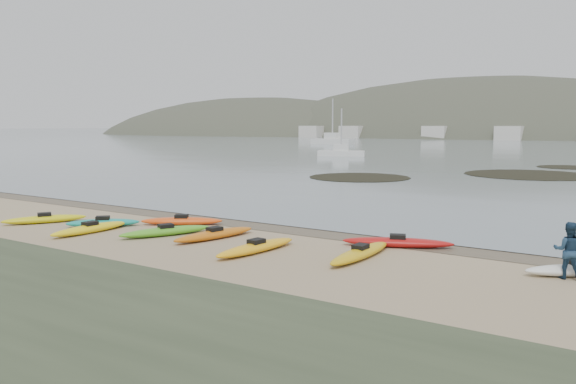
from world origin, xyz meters
The scene contains 6 objects.
ground centered at (0.00, 0.00, 0.00)m, with size 600.00×600.00×0.00m, color tan.
wet_sand centered at (0.00, -0.30, 0.00)m, with size 60.00×60.00×0.00m, color brown.
kayaks centered at (-0.56, -3.64, 0.17)m, with size 23.68×7.15×0.34m.
person_east centered at (11.11, -2.50, 0.82)m, with size 0.79×0.62×1.63m, color navy.
kelp_mats centered at (0.85, 30.79, 0.03)m, with size 20.92×28.70×0.04m.
moored_boats centered at (-3.14, 82.41, 0.59)m, with size 100.71×84.86×1.38m.
Camera 1 is at (12.97, -19.85, 4.35)m, focal length 35.00 mm.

